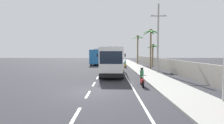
% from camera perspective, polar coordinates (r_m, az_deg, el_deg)
% --- Properties ---
extents(ground_plane, '(160.00, 160.00, 0.00)m').
position_cam_1_polar(ground_plane, '(12.78, -7.64, -10.24)').
color(ground_plane, '#28282D').
extents(sidewalk_kerb, '(3.20, 90.00, 0.14)m').
position_cam_1_polar(sidewalk_kerb, '(23.06, 13.00, -4.05)').
color(sidewalk_kerb, gray).
rests_on(sidewalk_kerb, ground).
extents(lane_markings, '(3.64, 71.04, 0.01)m').
position_cam_1_polar(lane_markings, '(27.29, 1.16, -2.97)').
color(lane_markings, white).
rests_on(lane_markings, ground).
extents(boundary_wall, '(0.24, 60.00, 1.95)m').
position_cam_1_polar(boundary_wall, '(27.83, 18.85, -1.02)').
color(boundary_wall, '#9E998E').
rests_on(boundary_wall, ground).
extents(coach_bus_foreground, '(3.28, 10.91, 3.87)m').
position_cam_1_polar(coach_bus_foreground, '(22.35, 0.47, 0.81)').
color(coach_bus_foreground, white).
rests_on(coach_bus_foreground, ground).
extents(coach_bus_far_lane, '(3.33, 11.87, 3.93)m').
position_cam_1_polar(coach_bus_far_lane, '(42.10, -4.62, 2.00)').
color(coach_bus_far_lane, '#2366A8').
rests_on(coach_bus_far_lane, ground).
extents(motorcycle_beside_bus, '(0.56, 1.96, 1.54)m').
position_cam_1_polar(motorcycle_beside_bus, '(31.93, 4.92, -0.94)').
color(motorcycle_beside_bus, black).
rests_on(motorcycle_beside_bus, ground).
extents(motorcycle_trailing, '(0.56, 1.96, 1.67)m').
position_cam_1_polar(motorcycle_trailing, '(14.84, 10.72, -5.72)').
color(motorcycle_trailing, black).
rests_on(motorcycle_trailing, ground).
extents(utility_pole_mid, '(2.27, 0.24, 9.93)m').
position_cam_1_polar(utility_pole_mid, '(24.56, 16.09, 8.23)').
color(utility_pole_mid, '#9E9E99').
rests_on(utility_pole_mid, ground).
extents(palm_nearest, '(2.69, 2.60, 4.87)m').
position_cam_1_polar(palm_nearest, '(36.11, 14.36, 3.93)').
color(palm_nearest, brown).
rests_on(palm_nearest, ground).
extents(palm_second, '(3.05, 3.00, 7.35)m').
position_cam_1_polar(palm_second, '(41.45, 9.26, 5.91)').
color(palm_second, brown).
rests_on(palm_second, ground).
extents(palm_third, '(3.14, 3.23, 7.27)m').
position_cam_1_polar(palm_third, '(30.57, 13.68, 7.71)').
color(palm_third, brown).
rests_on(palm_third, ground).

